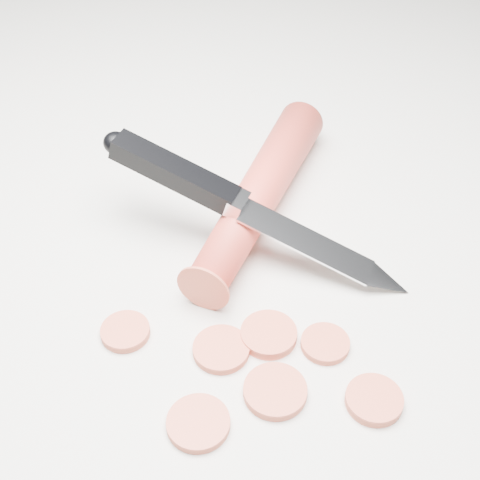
{
  "coord_description": "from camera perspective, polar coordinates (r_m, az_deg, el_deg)",
  "views": [
    {
      "loc": [
        -0.04,
        -0.3,
        0.36
      ],
      "look_at": [
        -0.0,
        0.04,
        0.02
      ],
      "focal_mm": 50.0,
      "sensor_mm": 36.0,
      "label": 1
    }
  ],
  "objects": [
    {
      "name": "kitchen_knife",
      "position": [
        0.48,
        1.26,
        2.66
      ],
      "size": [
        0.23,
        0.13,
        0.08
      ],
      "primitive_type": null,
      "color": "silver",
      "rests_on": "ground"
    },
    {
      "name": "carrot_slice_3",
      "position": [
        0.45,
        7.28,
        -8.76
      ],
      "size": [
        0.03,
        0.03,
        0.01
      ],
      "primitive_type": "cylinder",
      "color": "#D54E35",
      "rests_on": "ground"
    },
    {
      "name": "carrot_slice_6",
      "position": [
        0.43,
        11.37,
        -13.23
      ],
      "size": [
        0.04,
        0.04,
        0.01
      ],
      "primitive_type": "cylinder",
      "color": "#D54E35",
      "rests_on": "ground"
    },
    {
      "name": "carrot_slice_0",
      "position": [
        0.44,
        -1.62,
        -9.3
      ],
      "size": [
        0.04,
        0.04,
        0.01
      ],
      "primitive_type": "cylinder",
      "color": "#D54E35",
      "rests_on": "ground"
    },
    {
      "name": "carrot_slice_5",
      "position": [
        0.46,
        -9.76,
        -7.7
      ],
      "size": [
        0.03,
        0.03,
        0.01
      ],
      "primitive_type": "cylinder",
      "color": "#D54E35",
      "rests_on": "ground"
    },
    {
      "name": "carrot_slice_4",
      "position": [
        0.45,
        2.46,
        -8.06
      ],
      "size": [
        0.04,
        0.04,
        0.01
      ],
      "primitive_type": "cylinder",
      "color": "#D54E35",
      "rests_on": "ground"
    },
    {
      "name": "carrot_slice_2",
      "position": [
        0.42,
        3.02,
        -12.75
      ],
      "size": [
        0.04,
        0.04,
        0.01
      ],
      "primitive_type": "cylinder",
      "color": "#D54E35",
      "rests_on": "ground"
    },
    {
      "name": "carrot",
      "position": [
        0.52,
        1.67,
        4.03
      ],
      "size": [
        0.13,
        0.21,
        0.03
      ],
      "primitive_type": "cylinder",
      "rotation": [
        1.57,
        0.0,
        -0.47
      ],
      "color": "red",
      "rests_on": "ground"
    },
    {
      "name": "carrot_slice_1",
      "position": [
        0.41,
        -3.58,
        -15.32
      ],
      "size": [
        0.04,
        0.04,
        0.01
      ],
      "primitive_type": "cylinder",
      "color": "#D54E35",
      "rests_on": "ground"
    },
    {
      "name": "ground",
      "position": [
        0.47,
        0.93,
        -5.33
      ],
      "size": [
        2.4,
        2.4,
        0.0
      ],
      "primitive_type": "plane",
      "color": "silver",
      "rests_on": "ground"
    }
  ]
}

